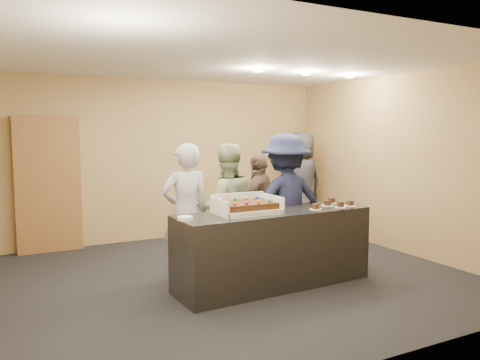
# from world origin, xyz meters

# --- Properties ---
(room) EXTENTS (6.04, 6.00, 2.70)m
(room) POSITION_xyz_m (0.00, 0.00, 1.35)
(room) COLOR black
(room) RESTS_ON ground
(serving_counter) EXTENTS (2.43, 0.81, 0.90)m
(serving_counter) POSITION_xyz_m (0.46, -0.51, 0.45)
(serving_counter) COLOR black
(serving_counter) RESTS_ON floor
(storage_cabinet) EXTENTS (0.94, 0.15, 2.07)m
(storage_cabinet) POSITION_xyz_m (-1.77, 2.41, 1.03)
(storage_cabinet) COLOR brown
(storage_cabinet) RESTS_ON floor
(cake_box) EXTENTS (0.72, 0.49, 0.21)m
(cake_box) POSITION_xyz_m (0.10, -0.48, 0.95)
(cake_box) COLOR white
(cake_box) RESTS_ON serving_counter
(sheet_cake) EXTENTS (0.61, 0.42, 0.12)m
(sheet_cake) POSITION_xyz_m (0.10, -0.51, 1.00)
(sheet_cake) COLOR #351D0C
(sheet_cake) RESTS_ON cake_box
(plate_stack) EXTENTS (0.16, 0.16, 0.04)m
(plate_stack) POSITION_xyz_m (-0.68, -0.57, 0.92)
(plate_stack) COLOR white
(plate_stack) RESTS_ON serving_counter
(slice_a) EXTENTS (0.15, 0.15, 0.07)m
(slice_a) POSITION_xyz_m (0.96, -0.65, 0.92)
(slice_a) COLOR white
(slice_a) RESTS_ON serving_counter
(slice_b) EXTENTS (0.15, 0.15, 0.07)m
(slice_b) POSITION_xyz_m (1.26, -0.50, 0.92)
(slice_b) COLOR white
(slice_b) RESTS_ON serving_counter
(slice_c) EXTENTS (0.15, 0.15, 0.07)m
(slice_c) POSITION_xyz_m (1.33, -0.66, 0.92)
(slice_c) COLOR white
(slice_c) RESTS_ON serving_counter
(slice_d) EXTENTS (0.15, 0.15, 0.07)m
(slice_d) POSITION_xyz_m (1.44, -0.35, 0.92)
(slice_d) COLOR white
(slice_d) RESTS_ON serving_counter
(slice_e) EXTENTS (0.15, 0.15, 0.07)m
(slice_e) POSITION_xyz_m (1.51, -0.63, 0.92)
(slice_e) COLOR white
(slice_e) RESTS_ON serving_counter
(person_server_grey) EXTENTS (0.62, 0.41, 1.69)m
(person_server_grey) POSITION_xyz_m (-0.40, 0.16, 0.85)
(person_server_grey) COLOR #AEAEB5
(person_server_grey) RESTS_ON floor
(person_sage_man) EXTENTS (0.91, 0.76, 1.68)m
(person_sage_man) POSITION_xyz_m (0.20, 0.25, 0.84)
(person_sage_man) COLOR #98A779
(person_sage_man) RESTS_ON floor
(person_navy_man) EXTENTS (1.20, 0.73, 1.80)m
(person_navy_man) POSITION_xyz_m (0.91, -0.06, 0.90)
(person_navy_man) COLOR #1A203F
(person_navy_man) RESTS_ON floor
(person_brown_extra) EXTENTS (0.94, 0.83, 1.53)m
(person_brown_extra) POSITION_xyz_m (0.86, 0.54, 0.76)
(person_brown_extra) COLOR brown
(person_brown_extra) RESTS_ON floor
(person_dark_suit) EXTENTS (0.92, 0.61, 1.83)m
(person_dark_suit) POSITION_xyz_m (2.34, 1.68, 0.92)
(person_dark_suit) COLOR #2A2A2F
(person_dark_suit) RESTS_ON floor
(ceiling_spotlights) EXTENTS (1.72, 0.12, 0.03)m
(ceiling_spotlights) POSITION_xyz_m (1.60, 0.50, 2.67)
(ceiling_spotlights) COLOR #FFEAC6
(ceiling_spotlights) RESTS_ON ceiling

